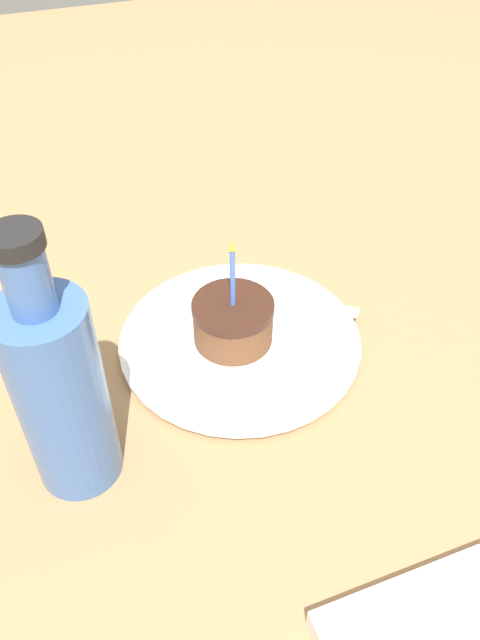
% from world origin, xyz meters
% --- Properties ---
extents(ground_plane, '(2.40, 2.40, 0.04)m').
position_xyz_m(ground_plane, '(0.00, 0.00, -0.02)').
color(ground_plane, '#9E754C').
rests_on(ground_plane, ground).
extents(plate, '(0.25, 0.25, 0.01)m').
position_xyz_m(plate, '(-0.01, 0.02, 0.01)').
color(plate, white).
rests_on(plate, ground_plane).
extents(cake_slice, '(0.08, 0.08, 0.12)m').
position_xyz_m(cake_slice, '(-0.00, 0.02, 0.04)').
color(cake_slice, brown).
rests_on(cake_slice, plate).
extents(fork, '(0.16, 0.13, 0.01)m').
position_xyz_m(fork, '(-0.05, -0.03, 0.01)').
color(fork, '#B2B2B7').
rests_on(fork, plate).
extents(bottle, '(0.07, 0.07, 0.25)m').
position_xyz_m(bottle, '(0.18, 0.11, 0.10)').
color(bottle, '#3F66A5').
rests_on(bottle, ground_plane).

